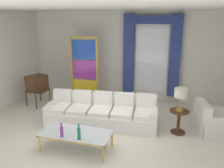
{
  "coord_description": "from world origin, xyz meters",
  "views": [
    {
      "loc": [
        1.61,
        -5.03,
        2.82
      ],
      "look_at": [
        -0.08,
        0.9,
        1.05
      ],
      "focal_mm": 37.92,
      "sensor_mm": 36.0,
      "label": 1
    }
  ],
  "objects_px": {
    "table_lamp_brass": "(181,94)",
    "stained_glass_divider": "(84,71)",
    "coffee_table": "(76,134)",
    "armchair_white": "(212,122)",
    "vintage_tv": "(37,84)",
    "bottle_crystal_tall": "(79,133)",
    "couch_white_long": "(102,113)",
    "round_side_table": "(179,120)",
    "peacock_figurine": "(91,100)",
    "bottle_blue_decanter": "(62,131)"
  },
  "relations": [
    {
      "from": "table_lamp_brass",
      "to": "stained_glass_divider",
      "type": "bearing_deg",
      "value": 153.92
    },
    {
      "from": "coffee_table",
      "to": "armchair_white",
      "type": "bearing_deg",
      "value": 29.26
    },
    {
      "from": "vintage_tv",
      "to": "stained_glass_divider",
      "type": "relative_size",
      "value": 0.61
    },
    {
      "from": "bottle_crystal_tall",
      "to": "couch_white_long",
      "type": "bearing_deg",
      "value": 91.76
    },
    {
      "from": "bottle_crystal_tall",
      "to": "stained_glass_divider",
      "type": "distance_m",
      "value": 3.44
    },
    {
      "from": "stained_glass_divider",
      "to": "bottle_crystal_tall",
      "type": "bearing_deg",
      "value": -69.85
    },
    {
      "from": "couch_white_long",
      "to": "round_side_table",
      "type": "bearing_deg",
      "value": 0.63
    },
    {
      "from": "vintage_tv",
      "to": "table_lamp_brass",
      "type": "relative_size",
      "value": 2.36
    },
    {
      "from": "couch_white_long",
      "to": "table_lamp_brass",
      "type": "relative_size",
      "value": 5.25
    },
    {
      "from": "vintage_tv",
      "to": "stained_glass_divider",
      "type": "bearing_deg",
      "value": 30.02
    },
    {
      "from": "peacock_figurine",
      "to": "stained_glass_divider",
      "type": "bearing_deg",
      "value": 133.92
    },
    {
      "from": "bottle_blue_decanter",
      "to": "round_side_table",
      "type": "relative_size",
      "value": 0.53
    },
    {
      "from": "armchair_white",
      "to": "table_lamp_brass",
      "type": "xyz_separation_m",
      "value": [
        -0.8,
        -0.23,
        0.74
      ]
    },
    {
      "from": "couch_white_long",
      "to": "bottle_blue_decanter",
      "type": "relative_size",
      "value": 9.45
    },
    {
      "from": "vintage_tv",
      "to": "round_side_table",
      "type": "relative_size",
      "value": 2.26
    },
    {
      "from": "vintage_tv",
      "to": "armchair_white",
      "type": "height_order",
      "value": "vintage_tv"
    },
    {
      "from": "bottle_crystal_tall",
      "to": "table_lamp_brass",
      "type": "bearing_deg",
      "value": 40.58
    },
    {
      "from": "table_lamp_brass",
      "to": "couch_white_long",
      "type": "bearing_deg",
      "value": -179.37
    },
    {
      "from": "couch_white_long",
      "to": "stained_glass_divider",
      "type": "bearing_deg",
      "value": 125.91
    },
    {
      "from": "peacock_figurine",
      "to": "table_lamp_brass",
      "type": "relative_size",
      "value": 1.05
    },
    {
      "from": "coffee_table",
      "to": "bottle_crystal_tall",
      "type": "bearing_deg",
      "value": -54.4
    },
    {
      "from": "stained_glass_divider",
      "to": "vintage_tv",
      "type": "bearing_deg",
      "value": -149.98
    },
    {
      "from": "table_lamp_brass",
      "to": "bottle_crystal_tall",
      "type": "bearing_deg",
      "value": -139.42
    },
    {
      "from": "round_side_table",
      "to": "peacock_figurine",
      "type": "bearing_deg",
      "value": 157.54
    },
    {
      "from": "couch_white_long",
      "to": "peacock_figurine",
      "type": "bearing_deg",
      "value": 122.73
    },
    {
      "from": "bottle_crystal_tall",
      "to": "vintage_tv",
      "type": "distance_m",
      "value": 3.49
    },
    {
      "from": "vintage_tv",
      "to": "table_lamp_brass",
      "type": "distance_m",
      "value": 4.53
    },
    {
      "from": "bottle_crystal_tall",
      "to": "vintage_tv",
      "type": "relative_size",
      "value": 0.26
    },
    {
      "from": "armchair_white",
      "to": "peacock_figurine",
      "type": "bearing_deg",
      "value": 165.67
    },
    {
      "from": "couch_white_long",
      "to": "round_side_table",
      "type": "relative_size",
      "value": 5.03
    },
    {
      "from": "bottle_crystal_tall",
      "to": "peacock_figurine",
      "type": "bearing_deg",
      "value": 105.8
    },
    {
      "from": "armchair_white",
      "to": "round_side_table",
      "type": "bearing_deg",
      "value": -164.08
    },
    {
      "from": "coffee_table",
      "to": "round_side_table",
      "type": "relative_size",
      "value": 2.55
    },
    {
      "from": "couch_white_long",
      "to": "armchair_white",
      "type": "distance_m",
      "value": 2.8
    },
    {
      "from": "bottle_blue_decanter",
      "to": "peacock_figurine",
      "type": "height_order",
      "value": "bottle_blue_decanter"
    },
    {
      "from": "vintage_tv",
      "to": "peacock_figurine",
      "type": "xyz_separation_m",
      "value": [
        1.72,
        0.38,
        -0.51
      ]
    },
    {
      "from": "round_side_table",
      "to": "stained_glass_divider",
      "type": "bearing_deg",
      "value": 153.92
    },
    {
      "from": "vintage_tv",
      "to": "peacock_figurine",
      "type": "distance_m",
      "value": 1.83
    },
    {
      "from": "peacock_figurine",
      "to": "armchair_white",
      "type": "bearing_deg",
      "value": -14.33
    },
    {
      "from": "bottle_blue_decanter",
      "to": "table_lamp_brass",
      "type": "xyz_separation_m",
      "value": [
        2.34,
        1.66,
        0.49
      ]
    },
    {
      "from": "coffee_table",
      "to": "bottle_blue_decanter",
      "type": "relative_size",
      "value": 4.79
    },
    {
      "from": "armchair_white",
      "to": "couch_white_long",
      "type": "bearing_deg",
      "value": -174.89
    },
    {
      "from": "couch_white_long",
      "to": "stained_glass_divider",
      "type": "xyz_separation_m",
      "value": [
        -1.12,
        1.55,
        0.75
      ]
    },
    {
      "from": "bottle_crystal_tall",
      "to": "peacock_figurine",
      "type": "xyz_separation_m",
      "value": [
        -0.79,
        2.8,
        -0.33
      ]
    },
    {
      "from": "stained_glass_divider",
      "to": "peacock_figurine",
      "type": "bearing_deg",
      "value": -46.08
    },
    {
      "from": "armchair_white",
      "to": "stained_glass_divider",
      "type": "xyz_separation_m",
      "value": [
        -3.91,
        1.3,
        0.77
      ]
    },
    {
      "from": "armchair_white",
      "to": "bottle_blue_decanter",
      "type": "bearing_deg",
      "value": -148.95
    },
    {
      "from": "bottle_crystal_tall",
      "to": "vintage_tv",
      "type": "xyz_separation_m",
      "value": [
        -2.51,
        2.42,
        0.18
      ]
    },
    {
      "from": "bottle_blue_decanter",
      "to": "peacock_figurine",
      "type": "bearing_deg",
      "value": 98.16
    },
    {
      "from": "armchair_white",
      "to": "table_lamp_brass",
      "type": "relative_size",
      "value": 1.69
    }
  ]
}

